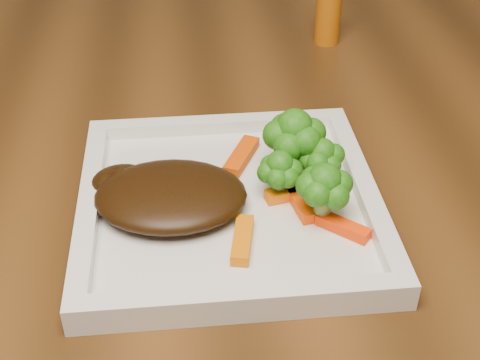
{
  "coord_description": "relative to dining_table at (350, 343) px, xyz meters",
  "views": [
    {
      "loc": [
        -0.28,
        -0.66,
        1.14
      ],
      "look_at": [
        -0.23,
        -0.18,
        0.79
      ],
      "focal_mm": 50.0,
      "sensor_mm": 36.0,
      "label": 1
    }
  ],
  "objects": [
    {
      "name": "dining_table",
      "position": [
        0.0,
        0.0,
        0.0
      ],
      "size": [
        1.6,
        0.9,
        0.75
      ],
      "primitive_type": null,
      "color": "#502F12",
      "rests_on": "floor"
    },
    {
      "name": "steak",
      "position": [
        -0.24,
        -0.15,
        0.4
      ],
      "size": [
        0.15,
        0.12,
        0.03
      ],
      "primitive_type": "ellipsoid",
      "rotation": [
        0.0,
        0.0,
        -0.09
      ],
      "color": "black",
      "rests_on": "plate"
    },
    {
      "name": "broccoli_0",
      "position": [
        -0.12,
        -0.1,
        0.42
      ],
      "size": [
        0.07,
        0.07,
        0.07
      ],
      "primitive_type": null,
      "rotation": [
        0.0,
        0.0,
        -0.05
      ],
      "color": "#2F6410",
      "rests_on": "plate"
    },
    {
      "name": "broccoli_2",
      "position": [
        -0.11,
        -0.18,
        0.42
      ],
      "size": [
        0.07,
        0.07,
        0.06
      ],
      "primitive_type": null,
      "rotation": [
        0.0,
        0.0,
        -0.34
      ],
      "color": "#387A14",
      "rests_on": "plate"
    },
    {
      "name": "broccoli_3",
      "position": [
        -0.14,
        -0.14,
        0.42
      ],
      "size": [
        0.05,
        0.05,
        0.06
      ],
      "primitive_type": null,
      "rotation": [
        0.0,
        0.0,
        0.1
      ],
      "color": "#1C7012",
      "rests_on": "plate"
    },
    {
      "name": "spice_shaker",
      "position": [
        -0.02,
        0.22,
        0.42
      ],
      "size": [
        0.04,
        0.04,
        0.09
      ],
      "primitive_type": "cylinder",
      "rotation": [
        0.0,
        0.0,
        -0.3
      ],
      "color": "#B25609",
      "rests_on": "dining_table"
    },
    {
      "name": "carrot_4",
      "position": [
        -0.17,
        -0.08,
        0.39
      ],
      "size": [
        0.04,
        0.06,
        0.01
      ],
      "primitive_type": "cube",
      "rotation": [
        0.0,
        0.0,
        1.12
      ],
      "color": "#D64303",
      "rests_on": "plate"
    },
    {
      "name": "carrot_1",
      "position": [
        -0.09,
        -0.19,
        0.39
      ],
      "size": [
        0.05,
        0.04,
        0.01
      ],
      "primitive_type": "cube",
      "rotation": [
        0.0,
        0.0,
        -0.72
      ],
      "color": "#FD3904",
      "rests_on": "plate"
    },
    {
      "name": "carrot_5",
      "position": [
        -0.12,
        -0.15,
        0.39
      ],
      "size": [
        0.03,
        0.07,
        0.01
      ],
      "primitive_type": "cube",
      "rotation": [
        0.0,
        0.0,
        -1.37
      ],
      "color": "#FF4B04",
      "rests_on": "plate"
    },
    {
      "name": "carrot_6",
      "position": [
        -0.13,
        -0.14,
        0.39
      ],
      "size": [
        0.05,
        0.03,
        0.01
      ],
      "primitive_type": "cube",
      "rotation": [
        0.0,
        0.0,
        0.24
      ],
      "color": "#FD6E04",
      "rests_on": "plate"
    },
    {
      "name": "broccoli_1",
      "position": [
        -0.1,
        -0.12,
        0.42
      ],
      "size": [
        0.05,
        0.05,
        0.06
      ],
      "primitive_type": null,
      "rotation": [
        0.0,
        0.0,
        -0.16
      ],
      "color": "#1E7313",
      "rests_on": "plate"
    },
    {
      "name": "carrot_2",
      "position": [
        -0.18,
        -0.2,
        0.39
      ],
      "size": [
        0.03,
        0.06,
        0.01
      ],
      "primitive_type": "cube",
      "rotation": [
        0.0,
        0.0,
        1.37
      ],
      "color": "orange",
      "rests_on": "plate"
    },
    {
      "name": "plate",
      "position": [
        -0.19,
        -0.14,
        0.38
      ],
      "size": [
        0.27,
        0.27,
        0.01
      ],
      "primitive_type": "cube",
      "color": "white",
      "rests_on": "dining_table"
    }
  ]
}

